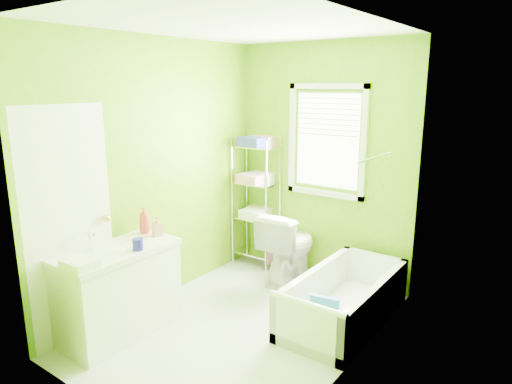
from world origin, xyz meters
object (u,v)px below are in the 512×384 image
Objects in this scene: toilet at (289,246)px; wire_shelf_unit at (257,188)px; bathtub at (342,306)px; vanity at (118,289)px.

wire_shelf_unit reaches higher than toilet.
vanity is at bearing -138.63° from bathtub.
vanity reaches higher than bathtub.
wire_shelf_unit is at bearing 154.55° from bathtub.
bathtub is at bearing 147.21° from toilet.
bathtub is 1.81m from wire_shelf_unit.
toilet is at bearing 150.32° from bathtub.
vanity is (-1.50, -1.32, 0.27)m from bathtub.
bathtub is 1.07m from toilet.
bathtub is 1.40× the size of vanity.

